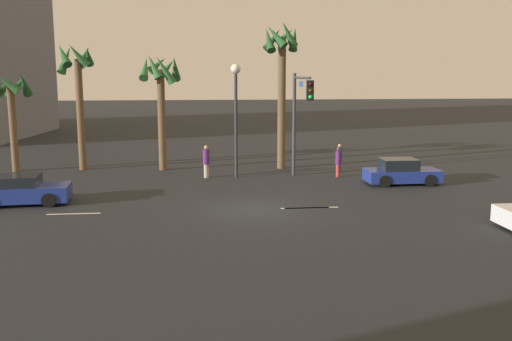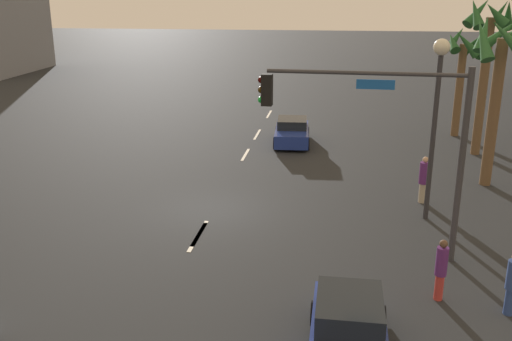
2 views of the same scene
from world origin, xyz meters
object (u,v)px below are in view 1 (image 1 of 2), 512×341
(traffic_signal, at_px, (299,107))
(palm_tree_3, at_px, (77,78))
(palm_tree_2, at_px, (281,65))
(streetlamp, at_px, (236,99))
(palm_tree_1, at_px, (12,98))
(pedestrian_1, at_px, (206,161))
(car_1, at_px, (22,191))
(palm_tree_0, at_px, (161,84))
(car_2, at_px, (401,172))
(pedestrian_0, at_px, (339,157))
(pedestrian_2, at_px, (338,161))

(traffic_signal, bearing_deg, palm_tree_3, 156.13)
(palm_tree_2, bearing_deg, traffic_signal, -86.30)
(streetlamp, height_order, palm_tree_2, palm_tree_2)
(traffic_signal, relative_size, palm_tree_1, 0.99)
(traffic_signal, height_order, palm_tree_2, palm_tree_2)
(pedestrian_1, xyz_separation_m, palm_tree_3, (-7.72, 3.66, 4.69))
(palm_tree_1, distance_m, palm_tree_3, 4.01)
(streetlamp, height_order, pedestrian_1, streetlamp)
(car_1, bearing_deg, palm_tree_2, 33.04)
(palm_tree_0, bearing_deg, pedestrian_1, -48.17)
(car_2, xyz_separation_m, palm_tree_1, (-22.00, 6.51, 3.86))
(streetlamp, xyz_separation_m, palm_tree_3, (-9.44, 3.76, 1.18))
(pedestrian_0, bearing_deg, car_1, -157.37)
(pedestrian_1, xyz_separation_m, pedestrian_2, (7.58, -0.59, -0.05))
(car_1, xyz_separation_m, pedestrian_0, (16.60, 6.92, 0.28))
(pedestrian_1, height_order, palm_tree_1, palm_tree_1)
(pedestrian_0, relative_size, pedestrian_2, 0.98)
(palm_tree_3, bearing_deg, pedestrian_0, -9.26)
(palm_tree_0, height_order, palm_tree_1, palm_tree_0)
(palm_tree_3, bearing_deg, streetlamp, -21.74)
(traffic_signal, bearing_deg, palm_tree_0, 147.29)
(pedestrian_0, bearing_deg, pedestrian_2, -106.76)
(car_2, xyz_separation_m, pedestrian_2, (-2.87, 2.46, 0.30))
(traffic_signal, distance_m, palm_tree_2, 5.28)
(palm_tree_2, relative_size, palm_tree_3, 1.16)
(car_1, relative_size, palm_tree_2, 0.46)
(car_2, distance_m, streetlamp, 10.00)
(palm_tree_1, bearing_deg, palm_tree_0, -3.44)
(pedestrian_0, distance_m, pedestrian_1, 8.16)
(pedestrian_1, height_order, palm_tree_0, palm_tree_0)
(traffic_signal, distance_m, palm_tree_0, 9.15)
(pedestrian_2, distance_m, palm_tree_3, 16.58)
(pedestrian_1, relative_size, palm_tree_2, 0.21)
(pedestrian_0, relative_size, palm_tree_3, 0.22)
(streetlamp, distance_m, pedestrian_0, 7.41)
(traffic_signal, relative_size, pedestrian_0, 3.60)
(traffic_signal, relative_size, streetlamp, 0.95)
(palm_tree_1, bearing_deg, car_2, -16.49)
(car_1, bearing_deg, traffic_signal, 15.95)
(car_1, height_order, palm_tree_0, palm_tree_0)
(palm_tree_2, bearing_deg, palm_tree_3, 175.84)
(pedestrian_0, bearing_deg, car_2, -60.20)
(pedestrian_1, relative_size, palm_tree_0, 0.26)
(palm_tree_1, relative_size, palm_tree_2, 0.68)
(traffic_signal, relative_size, pedestrian_1, 3.30)
(car_2, height_order, traffic_signal, traffic_signal)
(streetlamp, bearing_deg, pedestrian_2, -4.74)
(car_1, bearing_deg, pedestrian_2, 18.06)
(car_2, xyz_separation_m, pedestrian_1, (-10.45, 3.05, 0.35))
(streetlamp, relative_size, palm_tree_2, 0.71)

